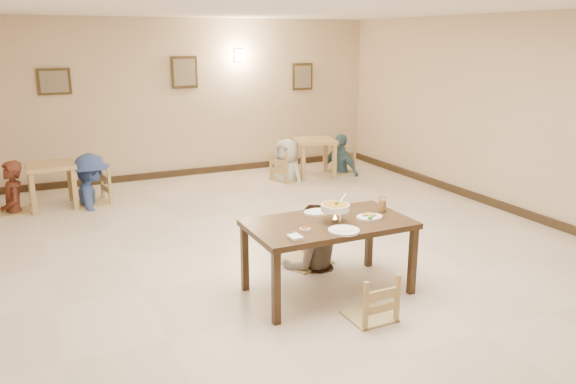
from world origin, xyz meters
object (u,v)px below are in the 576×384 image
curry_warmer (335,208)px  chair_far (305,220)px  bg_chair_ll (11,182)px  bg_chair_lr (90,172)px  bg_diner_a (8,161)px  bg_table_right (315,146)px  main_table (329,229)px  drink_glass (382,205)px  bg_diner_d (341,134)px  bg_chair_rl (287,153)px  chair_near (371,274)px  bg_chair_rr (341,150)px  bg_diner_b (88,154)px  bg_diner_c (287,139)px  main_diner (312,204)px  bg_table_left (51,172)px

curry_warmer → chair_far: bearing=84.4°
bg_chair_ll → bg_chair_lr: (1.16, -0.03, 0.05)m
bg_chair_lr → bg_diner_a: size_ratio=0.67×
bg_table_right → bg_chair_lr: bearing=-177.5°
main_table → bg_chair_ll: size_ratio=1.69×
drink_glass → bg_chair_ll: bg_chair_ll is taller
bg_diner_d → bg_table_right: bearing=77.4°
drink_glass → bg_diner_d: bg_diner_d is taller
bg_chair_ll → bg_diner_d: size_ratio=0.64×
bg_chair_rl → bg_diner_d: bearing=-106.8°
curry_warmer → bg_chair_rl: size_ratio=0.32×
chair_near → bg_chair_rr: bg_chair_rr is taller
bg_table_right → chair_far: bearing=-119.2°
chair_near → bg_diner_a: bg_diner_a is taller
bg_chair_lr → bg_diner_b: 0.29m
bg_chair_rr → bg_chair_lr: bearing=-99.7°
bg_chair_ll → bg_diner_d: 5.98m
bg_table_right → bg_chair_rl: size_ratio=0.85×
curry_warmer → drink_glass: (0.65, 0.10, -0.08)m
main_table → curry_warmer: (0.05, -0.04, 0.24)m
drink_glass → bg_diner_c: bg_diner_c is taller
bg_diner_c → drink_glass: bearing=-35.9°
main_diner → bg_table_left: 4.69m
bg_chair_lr → bg_chair_ll: bearing=-100.8°
bg_chair_ll → bg_diner_b: bearing=-92.9°
curry_warmer → bg_diner_d: 5.57m
bg_table_right → bg_diner_b: (-4.19, -0.18, 0.24)m
drink_glass → bg_chair_rl: 4.70m
bg_diner_c → bg_chair_ll: bearing=-112.4°
bg_table_left → bg_chair_rl: size_ratio=0.73×
chair_far → drink_glass: 0.99m
bg_table_right → bg_chair_rr: (0.62, 0.04, -0.13)m
bg_table_left → bg_diner_d: bg_diner_d is taller
bg_diner_c → bg_chair_rr: bearing=70.3°
chair_near → curry_warmer: bearing=-87.6°
bg_chair_rl → bg_diner_d: bg_diner_d is taller
chair_near → bg_chair_rl: bearing=-107.6°
chair_far → bg_chair_rl: chair_far is taller
bg_chair_lr → bg_chair_rr: size_ratio=1.17×
main_diner → bg_chair_ll: bearing=-41.1°
drink_glass → bg_diner_c: size_ratio=0.10×
chair_far → bg_chair_rl: bearing=51.0°
chair_near → drink_glass: drink_glass is taller
bg_table_left → main_table: bearing=-61.7°
curry_warmer → bg_table_left: (-2.51, 4.62, -0.36)m
chair_far → main_diner: (0.04, -0.10, 0.22)m
bg_diner_a → bg_diner_b: (1.16, -0.03, 0.02)m
bg_table_right → bg_diner_b: size_ratio=0.53×
main_table → chair_near: chair_near is taller
bg_chair_rl → drink_glass: bearing=147.1°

